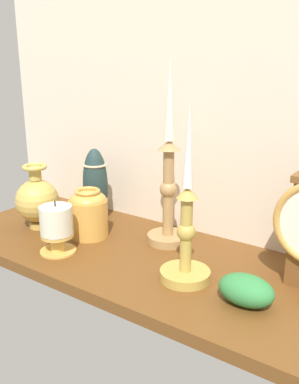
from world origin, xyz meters
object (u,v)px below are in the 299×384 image
Objects in this scene: pillar_candle_front at (57,227)px; candlestick_tall_center at (168,186)px; candlestick_tall_left at (186,236)px; tall_ceramic_vase at (95,184)px; brass_vase_bulbous at (37,200)px; brass_vase_jar at (88,212)px.

candlestick_tall_center is at bearing 47.36° from pillar_candle_front.
candlestick_tall_left is at bearing 10.54° from pillar_candle_front.
tall_ceramic_vase is at bearing 107.90° from pillar_candle_front.
candlestick_tall_left is 17.79cm from candlestick_tall_center.
brass_vase_bulbous is at bearing 153.35° from pillar_candle_front.
candlestick_tall_left is 2.07× the size of brass_vase_bulbous.
candlestick_tall_left is 42.47cm from brass_vase_bulbous.
brass_vase_bulbous is at bearing -123.77° from tall_ceramic_vase.
candlestick_tall_center is at bearing 24.29° from brass_vase_jar.
candlestick_tall_center is at bearing 19.18° from brass_vase_bulbous.
brass_vase_jar is at bearing -155.71° from candlestick_tall_center.
brass_vase_jar is at bearing 170.19° from candlestick_tall_left.
tall_ceramic_vase is at bearing 122.82° from brass_vase_jar.
candlestick_tall_center reaches higher than brass_vase_jar.
tall_ceramic_vase is (-5.76, 8.94, 3.56)cm from brass_vase_jar.
candlestick_tall_center reaches higher than pillar_candle_front.
pillar_candle_front reaches higher than brass_vase_jar.
pillar_candle_front is at bearing -169.46° from candlestick_tall_left.
candlestick_tall_center reaches higher than candlestick_tall_left.
candlestick_tall_left is at bearing -21.99° from tall_ceramic_vase.
brass_vase_jar is at bearing 12.51° from brass_vase_bulbous.
tall_ceramic_vase reaches higher than brass_vase_bulbous.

